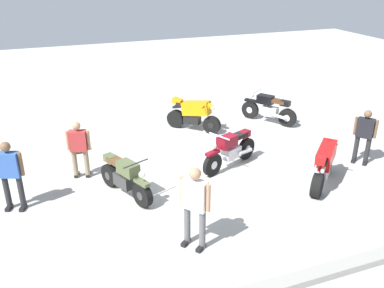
# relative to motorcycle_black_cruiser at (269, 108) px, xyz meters

# --- Properties ---
(ground_plane) EXTENTS (40.00, 40.00, 0.00)m
(ground_plane) POSITION_rel_motorcycle_black_cruiser_xyz_m (3.61, 2.68, -0.52)
(ground_plane) COLOR #ADAAA3
(curb_edge) EXTENTS (14.00, 0.30, 0.15)m
(curb_edge) POSITION_rel_motorcycle_black_cruiser_xyz_m (3.61, 7.28, -0.45)
(curb_edge) COLOR gray
(curb_edge) RESTS_ON ground
(motorcycle_black_cruiser) EXTENTS (1.27, 1.80, 1.09)m
(motorcycle_black_cruiser) POSITION_rel_motorcycle_black_cruiser_xyz_m (0.00, 0.00, 0.00)
(motorcycle_black_cruiser) COLOR black
(motorcycle_black_cruiser) RESTS_ON ground
(motorcycle_olive_vintage) EXTENTS (0.98, 1.86, 1.07)m
(motorcycle_olive_vintage) POSITION_rel_motorcycle_black_cruiser_xyz_m (5.82, 3.18, -0.03)
(motorcycle_olive_vintage) COLOR black
(motorcycle_olive_vintage) RESTS_ON ground
(motorcycle_maroon_cruiser) EXTENTS (1.95, 1.02, 1.09)m
(motorcycle_maroon_cruiser) POSITION_rel_motorcycle_black_cruiser_xyz_m (2.76, 2.68, 0.00)
(motorcycle_maroon_cruiser) COLOR black
(motorcycle_maroon_cruiser) RESTS_ON ground
(motorcycle_red_sportbike) EXTENTS (1.57, 1.45, 1.14)m
(motorcycle_red_sportbike) POSITION_rel_motorcycle_black_cruiser_xyz_m (0.96, 4.41, 0.07)
(motorcycle_red_sportbike) COLOR black
(motorcycle_red_sportbike) RESTS_ON ground
(motorcycle_orange_sportbike) EXTENTS (1.48, 1.55, 1.14)m
(motorcycle_orange_sportbike) POSITION_rel_motorcycle_black_cruiser_xyz_m (2.75, -0.23, 0.07)
(motorcycle_orange_sportbike) COLOR black
(motorcycle_orange_sportbike) RESTS_ON ground
(person_in_white_shirt) EXTENTS (0.54, 0.58, 1.77)m
(person_in_white_shirt) POSITION_rel_motorcycle_black_cruiser_xyz_m (4.94, 5.61, 0.50)
(person_in_white_shirt) COLOR #59595B
(person_in_white_shirt) RESTS_ON ground
(person_in_red_shirt) EXTENTS (0.62, 0.41, 1.57)m
(person_in_red_shirt) POSITION_rel_motorcycle_black_cruiser_xyz_m (6.72, 1.84, 0.36)
(person_in_red_shirt) COLOR gray
(person_in_red_shirt) RESTS_ON ground
(person_in_black_shirt) EXTENTS (0.51, 0.55, 1.57)m
(person_in_black_shirt) POSITION_rel_motorcycle_black_cruiser_xyz_m (-0.84, 3.72, 0.36)
(person_in_black_shirt) COLOR #262628
(person_in_black_shirt) RESTS_ON ground
(person_in_blue_shirt) EXTENTS (0.64, 0.44, 1.68)m
(person_in_blue_shirt) POSITION_rel_motorcycle_black_cruiser_xyz_m (8.34, 2.86, 0.44)
(person_in_blue_shirt) COLOR #262628
(person_in_blue_shirt) RESTS_ON ground
(traffic_cone) EXTENTS (0.36, 0.36, 0.53)m
(traffic_cone) POSITION_rel_motorcycle_black_cruiser_xyz_m (6.58, 0.18, -0.26)
(traffic_cone) COLOR black
(traffic_cone) RESTS_ON ground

